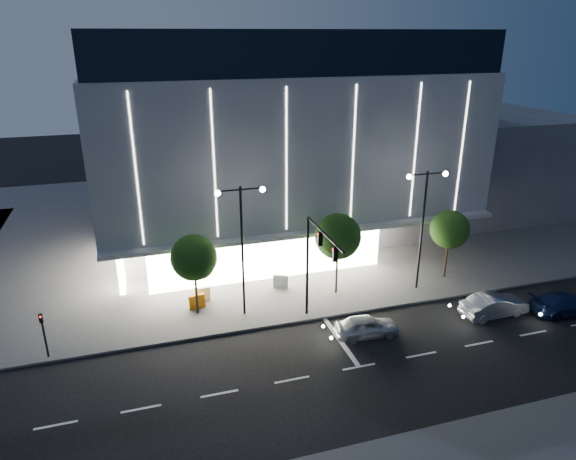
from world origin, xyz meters
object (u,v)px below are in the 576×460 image
(ped_signal_far, at_px, (43,331))
(traffic_mast, at_px, (315,255))
(barrier_d, at_px, (281,281))
(barrier_a, at_px, (197,302))
(car_second, at_px, (494,305))
(tree_right, at_px, (450,231))
(barrier_b, at_px, (202,294))
(tree_left, at_px, (194,260))
(tree_mid, at_px, (338,239))
(street_lamp_east, at_px, (424,213))
(street_lamp_west, at_px, (242,233))
(car_lead, at_px, (367,326))
(car_third, at_px, (566,304))

(ped_signal_far, bearing_deg, traffic_mast, -4.15)
(barrier_d, bearing_deg, barrier_a, -144.54)
(traffic_mast, height_order, car_second, traffic_mast)
(tree_right, bearing_deg, barrier_b, 175.18)
(car_second, relative_size, barrier_a, 4.21)
(tree_left, xyz_separation_m, tree_mid, (10.00, 0.00, 0.30))
(street_lamp_east, bearing_deg, traffic_mast, -163.52)
(traffic_mast, xyz_separation_m, barrier_a, (-6.95, 4.30, -4.38))
(barrier_a, bearing_deg, barrier_d, 4.32)
(ped_signal_far, bearing_deg, street_lamp_east, 3.44)
(ped_signal_far, distance_m, barrier_b, 10.46)
(tree_mid, xyz_separation_m, car_second, (8.95, -5.90, -3.57))
(ped_signal_far, bearing_deg, tree_mid, 7.55)
(traffic_mast, distance_m, street_lamp_west, 4.89)
(street_lamp_west, distance_m, barrier_d, 6.92)
(tree_right, relative_size, car_lead, 1.37)
(tree_right, height_order, car_second, tree_right)
(traffic_mast, relative_size, barrier_b, 6.43)
(car_second, distance_m, car_third, 4.96)
(traffic_mast, height_order, tree_mid, traffic_mast)
(car_second, bearing_deg, street_lamp_west, 70.34)
(street_lamp_east, xyz_separation_m, tree_left, (-15.97, 1.02, -1.92))
(street_lamp_east, distance_m, car_third, 11.18)
(street_lamp_west, relative_size, barrier_b, 8.18)
(street_lamp_east, distance_m, barrier_a, 16.89)
(car_lead, height_order, barrier_b, car_lead)
(ped_signal_far, bearing_deg, street_lamp_west, 7.13)
(ped_signal_far, relative_size, barrier_b, 2.73)
(tree_right, xyz_separation_m, barrier_b, (-18.48, 1.56, -3.23))
(car_second, xyz_separation_m, barrier_a, (-18.93, 6.51, -0.11))
(tree_left, bearing_deg, tree_mid, 0.00)
(ped_signal_far, xyz_separation_m, car_third, (32.80, -4.54, -1.17))
(street_lamp_west, height_order, barrier_b, street_lamp_west)
(street_lamp_east, relative_size, barrier_d, 8.18)
(ped_signal_far, bearing_deg, car_lead, -9.58)
(barrier_a, height_order, barrier_d, same)
(tree_left, xyz_separation_m, car_third, (23.77, -7.07, -3.32))
(street_lamp_west, distance_m, car_second, 17.50)
(traffic_mast, xyz_separation_m, car_lead, (2.76, -2.01, -4.34))
(ped_signal_far, relative_size, tree_left, 0.52)
(tree_left, height_order, tree_mid, tree_mid)
(traffic_mast, height_order, barrier_b, traffic_mast)
(barrier_a, relative_size, barrier_b, 1.00)
(street_lamp_west, bearing_deg, tree_mid, 8.26)
(traffic_mast, bearing_deg, ped_signal_far, 175.85)
(traffic_mast, height_order, car_third, traffic_mast)
(street_lamp_east, bearing_deg, barrier_a, 174.15)
(tree_right, height_order, barrier_d, tree_right)
(car_third, bearing_deg, barrier_d, 68.11)
(street_lamp_east, xyz_separation_m, tree_right, (3.03, 1.02, -2.07))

